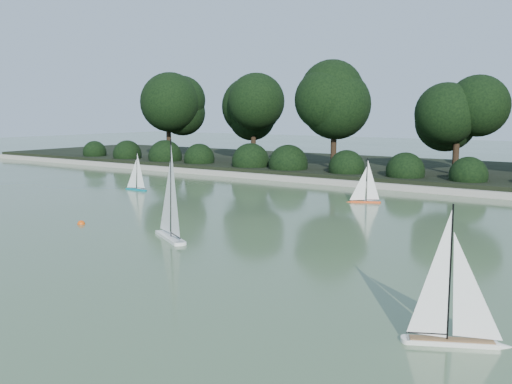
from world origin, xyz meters
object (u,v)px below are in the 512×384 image
at_px(sailboat_orange, 363,195).
at_px(race_buoy, 81,224).
at_px(sailboat_white_a, 168,222).
at_px(sailboat_teal, 134,183).
at_px(sailboat_white_b, 461,322).

relative_size(sailboat_orange, race_buoy, 7.59).
relative_size(sailboat_white_a, race_buoy, 12.12).
bearing_deg(sailboat_white_a, sailboat_teal, 141.76).
xyz_separation_m(sailboat_white_a, sailboat_orange, (1.22, 5.72, -0.11)).
height_order(sailboat_white_b, race_buoy, sailboat_white_b).
bearing_deg(sailboat_teal, sailboat_orange, 14.37).
distance_m(sailboat_white_a, sailboat_orange, 5.85).
distance_m(sailboat_orange, race_buoy, 6.80).
bearing_deg(sailboat_orange, race_buoy, -121.33).
bearing_deg(race_buoy, sailboat_teal, 124.47).
relative_size(sailboat_white_a, sailboat_orange, 1.60).
distance_m(sailboat_white_a, sailboat_white_b, 5.96).
bearing_deg(sailboat_white_b, sailboat_white_a, 161.66).
height_order(sailboat_white_a, sailboat_orange, sailboat_white_a).
bearing_deg(race_buoy, sailboat_white_a, 2.21).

